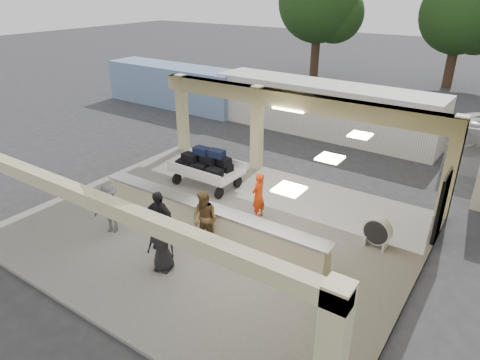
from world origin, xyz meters
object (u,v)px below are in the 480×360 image
Objects in this scene: baggage_counter at (206,219)px; container_white at (322,108)px; luggage_cart at (206,166)px; passenger_c at (110,209)px; passenger_d at (161,244)px; baggage_handler at (258,196)px; container_blue at (175,86)px; passenger_b at (159,220)px; drum_fan at (378,231)px; passenger_a at (205,219)px.

baggage_counter is 11.43m from container_white.
luggage_cart is 1.64× the size of passenger_c.
passenger_d is at bearing -81.48° from container_white.
baggage_counter is 0.69× the size of container_white.
container_blue reaches higher than baggage_handler.
luggage_cart is 4.36m from passenger_b.
passenger_b reaches higher than baggage_counter.
luggage_cart is at bearing 100.21° from passenger_d.
baggage_counter reaches higher than drum_fan.
container_blue is at bearing 138.71° from luggage_cart.
passenger_c is (-7.09, -3.84, 0.30)m from drum_fan.
luggage_cart is 1.45× the size of passenger_b.
baggage_counter is 0.85× the size of container_blue.
baggage_handler is 2.25m from passenger_a.
passenger_a reaches higher than luggage_cart.
baggage_counter is 8.89× the size of drum_fan.
drum_fan is at bearing -54.75° from container_white.
passenger_b is 1.14× the size of passenger_c.
passenger_a is 1.07× the size of passenger_c.
passenger_d is at bearing -48.11° from container_blue.
passenger_d is at bearing -100.35° from passenger_a.
baggage_counter is 4.80× the size of passenger_a.
drum_fan is at bearing 30.14° from passenger_b.
drum_fan is at bearing 3.08° from passenger_c.
passenger_d is at bearing -3.76° from baggage_handler.
passenger_b reaches higher than baggage_handler.
passenger_a is (-0.45, -2.21, 0.06)m from baggage_handler.
drum_fan is 0.51× the size of passenger_b.
passenger_a is 0.18× the size of container_blue.
container_blue is (-16.01, 8.95, 0.66)m from drum_fan.
luggage_cart is 3.13m from baggage_handler.
drum_fan is 0.08× the size of container_white.
container_white is at bearing 81.08° from passenger_d.
passenger_d is at bearing -127.65° from drum_fan.
container_white reaches higher than drum_fan.
luggage_cart is 4.08m from passenger_a.
drum_fan is at bearing -2.74° from luggage_cart.
passenger_a is at bearing -54.31° from baggage_counter.
baggage_counter is at bearing -81.13° from container_white.
passenger_c is (-2.87, -1.08, -0.06)m from passenger_a.
passenger_b is at bearing -68.32° from luggage_cart.
container_white is (-0.74, 12.69, 0.29)m from passenger_b.
drum_fan is at bearing 29.29° from passenger_d.
drum_fan is 3.83m from baggage_handler.
container_white is (0.78, 8.61, 0.38)m from luggage_cart.
passenger_c is at bearing -163.12° from passenger_a.
drum_fan is 0.10× the size of container_blue.
baggage_counter is 3.13× the size of luggage_cart.
luggage_cart is 1.53× the size of passenger_a.
container_blue is (-11.60, 13.32, 0.35)m from passenger_d.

